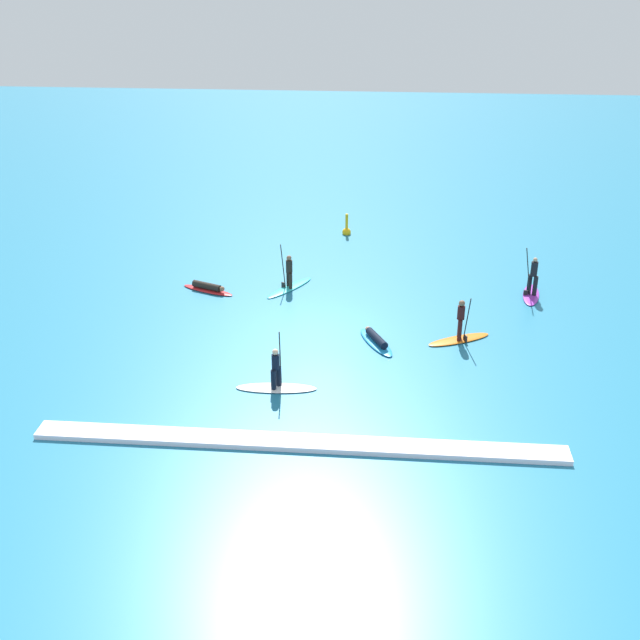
{
  "coord_description": "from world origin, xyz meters",
  "views": [
    {
      "loc": [
        2.56,
        -29.9,
        14.84
      ],
      "look_at": [
        0.0,
        0.0,
        0.5
      ],
      "focal_mm": 44.35,
      "sensor_mm": 36.0,
      "label": 1
    }
  ],
  "objects_px": {
    "surfer_on_white_board": "(276,380)",
    "surfer_on_blue_board": "(376,340)",
    "surfer_on_red_board": "(208,288)",
    "surfer_on_orange_board": "(460,331)",
    "surfer_on_purple_board": "(532,286)",
    "marker_buoy": "(347,231)",
    "surfer_on_teal_board": "(289,280)"
  },
  "relations": [
    {
      "from": "surfer_on_red_board",
      "to": "marker_buoy",
      "type": "bearing_deg",
      "value": 77.23
    },
    {
      "from": "surfer_on_red_board",
      "to": "surfer_on_orange_board",
      "type": "bearing_deg",
      "value": 2.34
    },
    {
      "from": "surfer_on_white_board",
      "to": "marker_buoy",
      "type": "distance_m",
      "value": 17.41
    },
    {
      "from": "surfer_on_white_board",
      "to": "surfer_on_red_board",
      "type": "distance_m",
      "value": 9.77
    },
    {
      "from": "surfer_on_red_board",
      "to": "marker_buoy",
      "type": "relative_size",
      "value": 2.08
    },
    {
      "from": "surfer_on_orange_board",
      "to": "surfer_on_purple_board",
      "type": "xyz_separation_m",
      "value": [
        3.68,
        4.93,
        0.03
      ]
    },
    {
      "from": "surfer_on_white_board",
      "to": "surfer_on_purple_board",
      "type": "xyz_separation_m",
      "value": [
        10.67,
        9.46,
        0.11
      ]
    },
    {
      "from": "surfer_on_orange_board",
      "to": "marker_buoy",
      "type": "height_order",
      "value": "surfer_on_orange_board"
    },
    {
      "from": "surfer_on_purple_board",
      "to": "marker_buoy",
      "type": "height_order",
      "value": "surfer_on_purple_board"
    },
    {
      "from": "surfer_on_white_board",
      "to": "surfer_on_red_board",
      "type": "xyz_separation_m",
      "value": [
        -4.44,
        8.71,
        -0.21
      ]
    },
    {
      "from": "surfer_on_orange_board",
      "to": "surfer_on_purple_board",
      "type": "height_order",
      "value": "surfer_on_purple_board"
    },
    {
      "from": "marker_buoy",
      "to": "surfer_on_teal_board",
      "type": "bearing_deg",
      "value": -105.95
    },
    {
      "from": "surfer_on_red_board",
      "to": "marker_buoy",
      "type": "distance_m",
      "value": 10.55
    },
    {
      "from": "surfer_on_orange_board",
      "to": "surfer_on_white_board",
      "type": "height_order",
      "value": "surfer_on_white_board"
    },
    {
      "from": "surfer_on_orange_board",
      "to": "marker_buoy",
      "type": "relative_size",
      "value": 2.16
    },
    {
      "from": "surfer_on_blue_board",
      "to": "surfer_on_red_board",
      "type": "xyz_separation_m",
      "value": [
        -8.02,
        4.74,
        0.01
      ]
    },
    {
      "from": "marker_buoy",
      "to": "surfer_on_red_board",
      "type": "bearing_deg",
      "value": -125.15
    },
    {
      "from": "surfer_on_blue_board",
      "to": "surfer_on_orange_board",
      "type": "bearing_deg",
      "value": -106.87
    },
    {
      "from": "surfer_on_teal_board",
      "to": "surfer_on_orange_board",
      "type": "bearing_deg",
      "value": 90.98
    },
    {
      "from": "surfer_on_blue_board",
      "to": "surfer_on_white_board",
      "type": "xyz_separation_m",
      "value": [
        -3.58,
        -3.97,
        0.22
      ]
    },
    {
      "from": "surfer_on_blue_board",
      "to": "surfer_on_red_board",
      "type": "height_order",
      "value": "surfer_on_blue_board"
    },
    {
      "from": "surfer_on_red_board",
      "to": "marker_buoy",
      "type": "xyz_separation_m",
      "value": [
        6.07,
        8.62,
        0.05
      ]
    },
    {
      "from": "surfer_on_orange_board",
      "to": "surfer_on_purple_board",
      "type": "relative_size",
      "value": 1.07
    },
    {
      "from": "surfer_on_purple_board",
      "to": "surfer_on_teal_board",
      "type": "distance_m",
      "value": 11.32
    },
    {
      "from": "surfer_on_purple_board",
      "to": "marker_buoy",
      "type": "relative_size",
      "value": 2.02
    },
    {
      "from": "surfer_on_teal_board",
      "to": "marker_buoy",
      "type": "xyz_separation_m",
      "value": [
        2.28,
        7.99,
        -0.21
      ]
    },
    {
      "from": "surfer_on_blue_board",
      "to": "surfer_on_white_board",
      "type": "relative_size",
      "value": 0.9
    },
    {
      "from": "surfer_on_white_board",
      "to": "surfer_on_blue_board",
      "type": "bearing_deg",
      "value": 44.96
    },
    {
      "from": "surfer_on_blue_board",
      "to": "marker_buoy",
      "type": "relative_size",
      "value": 2.08
    },
    {
      "from": "surfer_on_teal_board",
      "to": "marker_buoy",
      "type": "distance_m",
      "value": 8.32
    },
    {
      "from": "surfer_on_purple_board",
      "to": "surfer_on_red_board",
      "type": "height_order",
      "value": "surfer_on_purple_board"
    },
    {
      "from": "surfer_on_orange_board",
      "to": "surfer_on_white_board",
      "type": "relative_size",
      "value": 0.94
    }
  ]
}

